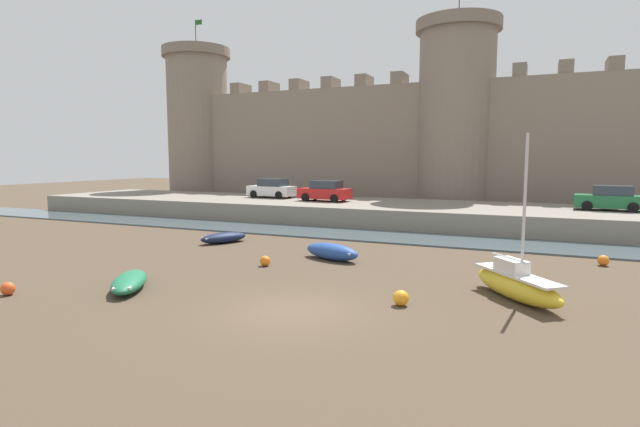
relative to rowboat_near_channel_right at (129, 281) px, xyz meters
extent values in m
plane|color=#4C3D2D|center=(6.60, 0.06, -0.30)|extent=(160.00, 160.00, 0.00)
cube|color=#47565B|center=(6.60, 15.47, -0.25)|extent=(80.00, 4.50, 0.10)
cube|color=gray|center=(6.60, 22.72, 0.40)|extent=(67.63, 10.00, 1.40)
cube|color=gray|center=(6.60, 32.09, 5.39)|extent=(55.63, 2.80, 11.38)
cylinder|color=gray|center=(-21.21, 32.09, 7.51)|extent=(6.50, 6.50, 15.62)
cylinder|color=#796B5D|center=(-21.21, 32.09, 15.82)|extent=(7.28, 7.28, 1.00)
cylinder|color=#4C4742|center=(-21.21, 32.09, 17.82)|extent=(0.10, 0.10, 3.00)
cube|color=#19591E|center=(-20.76, 32.09, 19.02)|extent=(0.80, 0.04, 0.50)
cylinder|color=gray|center=(6.60, 32.09, 7.51)|extent=(6.50, 6.50, 15.62)
cylinder|color=#796B5D|center=(6.60, 32.09, 15.82)|extent=(7.28, 7.28, 1.00)
cylinder|color=#4C4742|center=(6.60, 32.09, 17.82)|extent=(0.10, 0.10, 3.00)
cube|color=gray|center=(-15.57, 32.09, 11.63)|extent=(1.10, 2.52, 1.10)
cube|color=gray|center=(-12.16, 32.09, 11.63)|extent=(1.10, 2.52, 1.10)
cube|color=gray|center=(-8.75, 32.09, 11.63)|extent=(1.10, 2.52, 1.10)
cube|color=gray|center=(-5.34, 32.09, 11.63)|extent=(1.10, 2.52, 1.10)
cube|color=gray|center=(-1.93, 32.09, 11.63)|extent=(1.10, 2.52, 1.10)
cube|color=gray|center=(1.49, 32.09, 11.63)|extent=(1.10, 2.52, 1.10)
cube|color=gray|center=(11.72, 32.09, 11.63)|extent=(1.10, 2.52, 1.10)
cube|color=gray|center=(15.13, 32.09, 11.63)|extent=(1.10, 2.52, 1.10)
cube|color=gray|center=(18.55, 32.09, 11.63)|extent=(1.10, 2.52, 1.10)
ellipsoid|color=#1E6B47|center=(0.00, 0.00, -0.02)|extent=(2.69, 3.26, 0.57)
ellipsoid|color=#339266|center=(0.00, 0.00, 0.04)|extent=(2.17, 2.65, 0.32)
cube|color=beige|center=(-0.14, 0.20, 0.08)|extent=(0.90, 0.69, 0.06)
cube|color=beige|center=(0.69, -1.03, 0.06)|extent=(0.66, 0.57, 0.08)
ellipsoid|color=yellow|center=(13.05, 4.28, 0.15)|extent=(3.45, 3.89, 0.90)
cube|color=silver|center=(13.05, 4.28, 0.56)|extent=(3.02, 3.40, 0.08)
cube|color=silver|center=(12.85, 4.53, 0.82)|extent=(1.24, 1.32, 0.44)
cylinder|color=silver|center=(13.19, 4.12, 2.95)|extent=(0.10, 0.10, 4.71)
cylinder|color=silver|center=(12.78, 4.61, 1.05)|extent=(1.28, 1.52, 0.08)
ellipsoid|color=#141E3D|center=(-2.66, 9.83, 0.00)|extent=(2.16, 2.96, 0.60)
ellipsoid|color=navy|center=(-2.66, 9.83, 0.06)|extent=(1.74, 2.41, 0.33)
cube|color=beige|center=(-2.56, 10.01, 0.10)|extent=(0.85, 0.56, 0.06)
cube|color=beige|center=(-3.15, 8.85, 0.08)|extent=(0.62, 0.50, 0.08)
ellipsoid|color=#234793|center=(4.74, 7.96, 0.08)|extent=(3.25, 2.00, 0.78)
ellipsoid|color=blue|center=(4.74, 7.96, 0.14)|extent=(2.65, 1.60, 0.43)
cube|color=beige|center=(4.52, 8.04, 0.18)|extent=(0.48, 0.91, 0.06)
cube|color=beige|center=(5.87, 7.57, 0.16)|extent=(0.45, 0.64, 0.08)
sphere|color=orange|center=(9.64, 2.02, -0.05)|extent=(0.52, 0.52, 0.52)
sphere|color=orange|center=(16.38, 11.61, -0.06)|extent=(0.48, 0.48, 0.48)
sphere|color=#E04C1E|center=(-3.33, -2.31, -0.07)|extent=(0.47, 0.47, 0.47)
sphere|color=orange|center=(2.56, 5.47, -0.07)|extent=(0.47, 0.47, 0.47)
cube|color=#1E6638|center=(17.83, 23.55, 1.69)|extent=(4.21, 1.97, 0.80)
cube|color=#2D3842|center=(17.98, 23.54, 2.39)|extent=(2.35, 1.65, 0.64)
cylinder|color=black|center=(16.50, 22.79, 1.41)|extent=(0.65, 0.22, 0.64)
cylinder|color=black|center=(16.62, 24.48, 1.41)|extent=(0.65, 0.22, 0.64)
cylinder|color=black|center=(19.04, 22.61, 1.41)|extent=(0.65, 0.22, 0.64)
cylinder|color=black|center=(19.15, 24.31, 1.41)|extent=(0.65, 0.22, 0.64)
cube|color=silver|center=(-7.41, 23.85, 1.69)|extent=(4.21, 1.97, 0.80)
cube|color=#2D3842|center=(-7.26, 23.84, 2.39)|extent=(2.35, 1.65, 0.64)
cylinder|color=black|center=(-8.73, 23.09, 1.41)|extent=(0.65, 0.22, 0.64)
cylinder|color=black|center=(-8.62, 24.79, 1.41)|extent=(0.65, 0.22, 0.64)
cylinder|color=black|center=(-6.20, 22.92, 1.41)|extent=(0.65, 0.22, 0.64)
cylinder|color=black|center=(-6.08, 24.61, 1.41)|extent=(0.65, 0.22, 0.64)
cube|color=red|center=(-1.91, 22.58, 1.69)|extent=(4.21, 1.97, 0.80)
cube|color=#2D3842|center=(-1.76, 22.57, 2.39)|extent=(2.35, 1.65, 0.64)
cylinder|color=black|center=(-3.24, 21.82, 1.41)|extent=(0.65, 0.22, 0.64)
cylinder|color=black|center=(-3.12, 23.52, 1.41)|extent=(0.65, 0.22, 0.64)
cylinder|color=black|center=(-0.70, 21.65, 1.41)|extent=(0.65, 0.22, 0.64)
cylinder|color=black|center=(-0.59, 23.35, 1.41)|extent=(0.65, 0.22, 0.64)
camera|label=1|loc=(13.60, -13.54, 4.50)|focal=28.00mm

